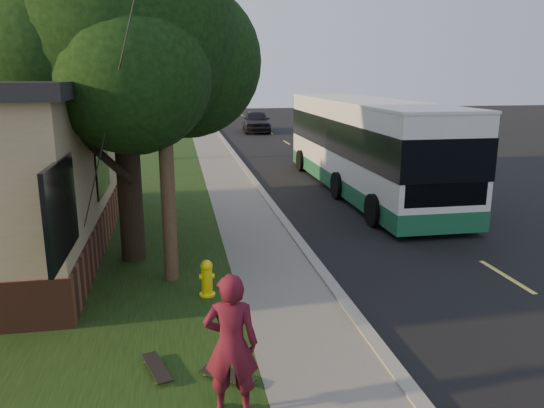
{
  "coord_description": "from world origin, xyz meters",
  "views": [
    {
      "loc": [
        -3.07,
        -9.94,
        4.38
      ],
      "look_at": [
        -1.0,
        1.58,
        1.5
      ],
      "focal_mm": 35.0,
      "sensor_mm": 36.0,
      "label": 1
    }
  ],
  "objects_px": {
    "skateboard_main": "(157,368)",
    "skateboard_spare": "(227,377)",
    "bare_tree_near": "(168,119)",
    "distant_car": "(256,121)",
    "fire_hydrant": "(207,278)",
    "utility_pole": "(161,61)",
    "bare_tree_far": "(177,107)",
    "traffic_signal": "(220,89)",
    "transit_bus": "(365,143)",
    "leafy_tree": "(122,37)",
    "skateboarder": "(231,344)"
  },
  "relations": [
    {
      "from": "skateboard_main",
      "to": "skateboard_spare",
      "type": "bearing_deg",
      "value": -22.36
    },
    {
      "from": "bare_tree_near",
      "to": "skateboard_spare",
      "type": "xyz_separation_m",
      "value": [
        1.0,
        -21.1,
        -2.02
      ]
    },
    {
      "from": "bare_tree_near",
      "to": "skateboard_main",
      "type": "height_order",
      "value": "bare_tree_near"
    },
    {
      "from": "skateboard_main",
      "to": "distant_car",
      "type": "height_order",
      "value": "distant_car"
    },
    {
      "from": "fire_hydrant",
      "to": "utility_pole",
      "type": "xyz_separation_m",
      "value": [
        -0.71,
        0.99,
        4.2
      ]
    },
    {
      "from": "utility_pole",
      "to": "bare_tree_far",
      "type": "distance_m",
      "value": 29.13
    },
    {
      "from": "traffic_signal",
      "to": "transit_bus",
      "type": "bearing_deg",
      "value": -82.33
    },
    {
      "from": "leafy_tree",
      "to": "skateboard_spare",
      "type": "distance_m",
      "value": 7.83
    },
    {
      "from": "transit_bus",
      "to": "skateboard_spare",
      "type": "relative_size",
      "value": 15.61
    },
    {
      "from": "fire_hydrant",
      "to": "bare_tree_near",
      "type": "bearing_deg",
      "value": 92.86
    },
    {
      "from": "bare_tree_near",
      "to": "skateboarder",
      "type": "distance_m",
      "value": 21.88
    },
    {
      "from": "bare_tree_far",
      "to": "skateboard_main",
      "type": "xyz_separation_m",
      "value": [
        -0.51,
        -32.69,
        -1.87
      ]
    },
    {
      "from": "skateboard_main",
      "to": "skateboarder",
      "type": "bearing_deg",
      "value": -48.36
    },
    {
      "from": "fire_hydrant",
      "to": "distant_car",
      "type": "xyz_separation_m",
      "value": [
        5.61,
        30.87,
        0.41
      ]
    },
    {
      "from": "utility_pole",
      "to": "fire_hydrant",
      "type": "bearing_deg",
      "value": -54.62
    },
    {
      "from": "fire_hydrant",
      "to": "skateboard_spare",
      "type": "distance_m",
      "value": 3.12
    },
    {
      "from": "skateboard_spare",
      "to": "traffic_signal",
      "type": "bearing_deg",
      "value": 85.38
    },
    {
      "from": "fire_hydrant",
      "to": "bare_tree_far",
      "type": "height_order",
      "value": "bare_tree_far"
    },
    {
      "from": "skateboarder",
      "to": "utility_pole",
      "type": "bearing_deg",
      "value": -71.2
    },
    {
      "from": "traffic_signal",
      "to": "skateboarder",
      "type": "relative_size",
      "value": 2.87
    },
    {
      "from": "skateboard_spare",
      "to": "skateboarder",
      "type": "bearing_deg",
      "value": -90.0
    },
    {
      "from": "fire_hydrant",
      "to": "traffic_signal",
      "type": "relative_size",
      "value": 0.13
    },
    {
      "from": "leafy_tree",
      "to": "fire_hydrant",
      "type": "bearing_deg",
      "value": -59.33
    },
    {
      "from": "leafy_tree",
      "to": "skateboard_main",
      "type": "xyz_separation_m",
      "value": [
        0.66,
        -5.34,
        -5.03
      ]
    },
    {
      "from": "bare_tree_far",
      "to": "transit_bus",
      "type": "height_order",
      "value": "bare_tree_far"
    },
    {
      "from": "bare_tree_near",
      "to": "bare_tree_far",
      "type": "height_order",
      "value": "bare_tree_near"
    },
    {
      "from": "bare_tree_near",
      "to": "skateboarder",
      "type": "bearing_deg",
      "value": -87.38
    },
    {
      "from": "skateboard_main",
      "to": "leafy_tree",
      "type": "bearing_deg",
      "value": 97.08
    },
    {
      "from": "skateboarder",
      "to": "leafy_tree",
      "type": "bearing_deg",
      "value": -66.22
    },
    {
      "from": "bare_tree_near",
      "to": "distant_car",
      "type": "bearing_deg",
      "value": 63.17
    },
    {
      "from": "bare_tree_far",
      "to": "skateboard_main",
      "type": "distance_m",
      "value": 32.75
    },
    {
      "from": "bare_tree_near",
      "to": "distant_car",
      "type": "xyz_separation_m",
      "value": [
        6.51,
        12.87,
        -1.31
      ]
    },
    {
      "from": "leafy_tree",
      "to": "distant_car",
      "type": "xyz_separation_m",
      "value": [
        7.18,
        28.22,
        -4.32
      ]
    },
    {
      "from": "fire_hydrant",
      "to": "utility_pole",
      "type": "height_order",
      "value": "utility_pole"
    },
    {
      "from": "utility_pole",
      "to": "skateboard_spare",
      "type": "height_order",
      "value": "utility_pole"
    },
    {
      "from": "skateboarder",
      "to": "skateboard_main",
      "type": "distance_m",
      "value": 1.76
    },
    {
      "from": "transit_bus",
      "to": "fire_hydrant",
      "type": "bearing_deg",
      "value": -125.76
    },
    {
      "from": "bare_tree_far",
      "to": "skateboard_spare",
      "type": "xyz_separation_m",
      "value": [
        0.5,
        -33.1,
        -1.87
      ]
    },
    {
      "from": "fire_hydrant",
      "to": "skateboarder",
      "type": "xyz_separation_m",
      "value": [
        0.1,
        -3.82,
        0.6
      ]
    },
    {
      "from": "bare_tree_far",
      "to": "transit_bus",
      "type": "distance_m",
      "value": 22.11
    },
    {
      "from": "utility_pole",
      "to": "skateboard_main",
      "type": "relative_size",
      "value": 9.62
    },
    {
      "from": "distant_car",
      "to": "leafy_tree",
      "type": "bearing_deg",
      "value": -99.85
    },
    {
      "from": "utility_pole",
      "to": "leafy_tree",
      "type": "height_order",
      "value": "utility_pole"
    },
    {
      "from": "bare_tree_near",
      "to": "skateboard_main",
      "type": "distance_m",
      "value": 20.79
    },
    {
      "from": "leafy_tree",
      "to": "bare_tree_near",
      "type": "bearing_deg",
      "value": 87.5
    },
    {
      "from": "bare_tree_far",
      "to": "skateboarder",
      "type": "bearing_deg",
      "value": -89.15
    },
    {
      "from": "utility_pole",
      "to": "bare_tree_near",
      "type": "height_order",
      "value": "utility_pole"
    },
    {
      "from": "skateboard_spare",
      "to": "distant_car",
      "type": "distance_m",
      "value": 34.43
    },
    {
      "from": "bare_tree_far",
      "to": "bare_tree_near",
      "type": "bearing_deg",
      "value": -92.39
    },
    {
      "from": "traffic_signal",
      "to": "distant_car",
      "type": "relative_size",
      "value": 1.11
    }
  ]
}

